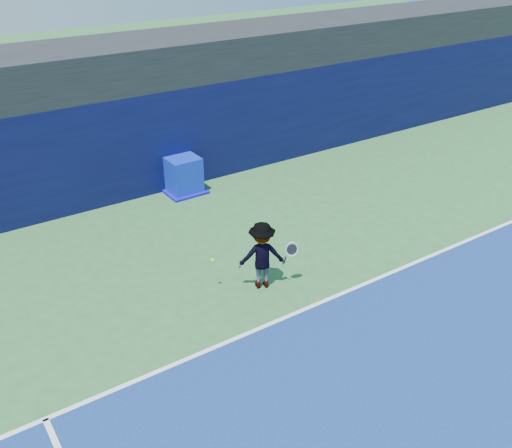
# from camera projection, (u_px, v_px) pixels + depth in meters

# --- Properties ---
(ground) EXTENTS (80.00, 80.00, 0.00)m
(ground) POSITION_uv_depth(u_px,v_px,m) (395.00, 407.00, 9.63)
(ground) COLOR #2D6430
(ground) RESTS_ON ground
(baseline) EXTENTS (24.00, 0.10, 0.01)m
(baseline) POSITION_uv_depth(u_px,v_px,m) (289.00, 316.00, 11.83)
(baseline) COLOR white
(baseline) RESTS_ON ground
(stadium_band) EXTENTS (36.00, 3.00, 1.20)m
(stadium_band) POSITION_uv_depth(u_px,v_px,m) (117.00, 64.00, 16.36)
(stadium_band) COLOR black
(stadium_band) RESTS_ON back_wall_assembly
(back_wall_assembly) EXTENTS (36.00, 1.03, 3.00)m
(back_wall_assembly) POSITION_uv_depth(u_px,v_px,m) (138.00, 143.00, 16.62)
(back_wall_assembly) COLOR #090B34
(back_wall_assembly) RESTS_ON ground
(equipment_cart) EXTENTS (1.17, 1.17, 1.10)m
(equipment_cart) POSITION_uv_depth(u_px,v_px,m) (183.00, 176.00, 16.98)
(equipment_cart) COLOR #0C21B5
(equipment_cart) RESTS_ON ground
(tennis_player) EXTENTS (1.32, 0.96, 1.58)m
(tennis_player) POSITION_uv_depth(u_px,v_px,m) (262.00, 255.00, 12.45)
(tennis_player) COLOR white
(tennis_player) RESTS_ON ground
(tennis_ball) EXTENTS (0.07, 0.07, 0.07)m
(tennis_ball) POSITION_uv_depth(u_px,v_px,m) (213.00, 260.00, 12.33)
(tennis_ball) COLOR #F1F41B
(tennis_ball) RESTS_ON ground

